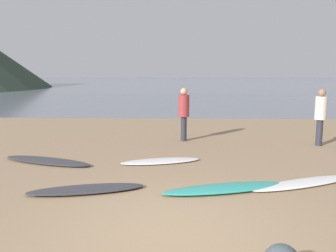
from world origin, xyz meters
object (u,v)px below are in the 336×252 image
object	(u,v)px
surfboard_0	(47,161)
person_1	(184,110)
surfboard_1	(86,189)
surfboard_2	(161,161)
surfboard_3	(225,188)
surfboard_4	(303,183)
person_0	(321,112)

from	to	relation	value
surfboard_0	person_1	bearing A→B (deg)	58.72
surfboard_1	person_1	bearing A→B (deg)	54.58
surfboard_2	surfboard_3	world-z (taller)	surfboard_3
surfboard_2	surfboard_3	bearing A→B (deg)	-72.06
surfboard_1	surfboard_4	xyz separation A→B (m)	(4.08, 0.52, -0.01)
surfboard_1	surfboard_4	bearing A→B (deg)	-7.07
surfboard_0	person_1	world-z (taller)	person_1
surfboard_1	surfboard_3	world-z (taller)	surfboard_3
surfboard_1	person_0	world-z (taller)	person_0
surfboard_0	person_0	distance (m)	7.64
surfboard_2	surfboard_1	bearing A→B (deg)	-136.29
surfboard_2	surfboard_4	xyz separation A→B (m)	(2.84, -1.57, 0.00)
surfboard_3	person_0	distance (m)	5.26
surfboard_3	person_1	distance (m)	4.74
surfboard_3	surfboard_4	bearing A→B (deg)	-1.60
surfboard_1	surfboard_3	distance (m)	2.54
surfboard_1	person_1	world-z (taller)	person_1
surfboard_0	surfboard_3	xyz separation A→B (m)	(4.00, -1.85, 0.00)
surfboard_1	surfboard_2	world-z (taller)	surfboard_1
surfboard_2	surfboard_3	xyz separation A→B (m)	(1.29, -1.95, 0.01)
surfboard_1	surfboard_4	size ratio (longest dim) A/B	0.87
person_1	surfboard_3	bearing A→B (deg)	-62.30
surfboard_3	surfboard_1	bearing A→B (deg)	167.39
surfboard_4	person_0	distance (m)	4.13
surfboard_0	surfboard_3	size ratio (longest dim) A/B	1.01
person_1	surfboard_2	bearing A→B (deg)	-83.50
surfboard_2	person_1	world-z (taller)	person_1
surfboard_0	surfboard_3	distance (m)	4.41
person_0	person_1	world-z (taller)	person_0
surfboard_0	surfboard_1	size ratio (longest dim) A/B	1.15
surfboard_4	person_0	bearing A→B (deg)	41.16
surfboard_3	person_0	xyz separation A→B (m)	(3.26, 4.03, 0.93)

